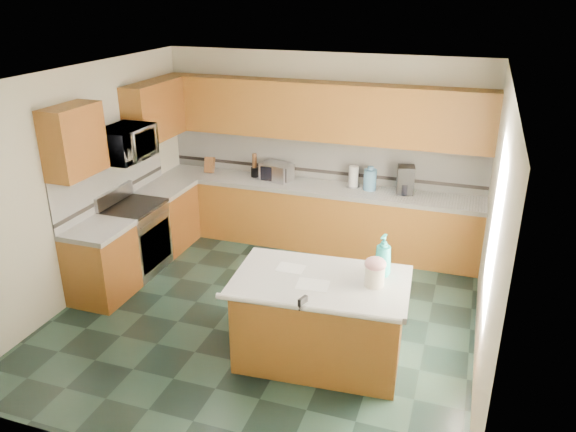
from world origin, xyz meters
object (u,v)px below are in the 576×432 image
at_px(island_top, 321,282).
at_px(coffee_maker, 405,180).
at_px(island_base, 320,322).
at_px(toaster_oven, 277,172).
at_px(knife_block, 210,165).
at_px(treat_jar, 375,276).
at_px(soap_bottle_island, 383,255).

xyz_separation_m(island_top, coffee_maker, (0.42, 2.66, 0.22)).
relative_size(island_base, toaster_oven, 3.71).
height_order(island_base, knife_block, knife_block).
height_order(treat_jar, toaster_oven, toaster_oven).
height_order(soap_bottle_island, knife_block, soap_bottle_island).
bearing_deg(island_top, soap_bottle_island, 22.00).
distance_m(island_base, treat_jar, 0.77).
height_order(treat_jar, coffee_maker, coffee_maker).
relative_size(soap_bottle_island, toaster_oven, 1.00).
xyz_separation_m(soap_bottle_island, toaster_oven, (-1.94, 2.37, -0.09)).
bearing_deg(toaster_oven, treat_jar, -39.43).
bearing_deg(coffee_maker, soap_bottle_island, -97.79).
distance_m(island_base, toaster_oven, 3.05).
bearing_deg(island_top, toaster_oven, 113.87).
bearing_deg(coffee_maker, toaster_oven, 170.45).
xyz_separation_m(island_top, toaster_oven, (-1.40, 2.63, 0.15)).
height_order(treat_jar, knife_block, knife_block).
distance_m(island_base, soap_bottle_island, 0.92).
relative_size(toaster_oven, coffee_maker, 1.13).
bearing_deg(treat_jar, toaster_oven, 115.84).
distance_m(treat_jar, toaster_oven, 3.22).
bearing_deg(coffee_maker, treat_jar, -98.77).
bearing_deg(island_base, toaster_oven, 113.87).
bearing_deg(island_base, knife_block, 128.97).
distance_m(island_top, coffee_maker, 2.71).
xyz_separation_m(island_top, soap_bottle_island, (0.54, 0.26, 0.24)).
xyz_separation_m(treat_jar, toaster_oven, (-1.90, 2.59, 0.03)).
relative_size(knife_block, toaster_oven, 0.55).
bearing_deg(island_top, island_base, 175.89).
distance_m(soap_bottle_island, coffee_maker, 2.40).
bearing_deg(knife_block, toaster_oven, -6.58).
distance_m(treat_jar, coffee_maker, 2.62).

